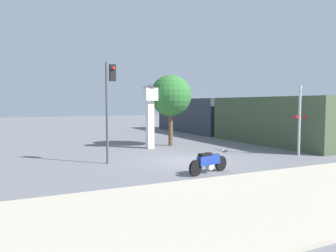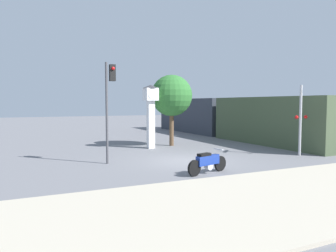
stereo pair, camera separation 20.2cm
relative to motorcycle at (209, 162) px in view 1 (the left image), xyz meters
name	(u,v)px [view 1 (the left image)]	position (x,y,z in m)	size (l,w,h in m)	color
ground_plane	(187,161)	(0.65, 3.01, -0.48)	(120.00, 120.00, 0.00)	slate
sidewalk_strip	(294,194)	(0.65, -4.00, -0.43)	(36.00, 6.00, 0.10)	#B2A893
motorcycle	(209,162)	(0.00, 0.00, 0.00)	(2.20, 0.78, 1.00)	black
clock_tower	(150,106)	(0.75, 8.19, 2.27)	(0.99, 0.99, 4.15)	white
freight_train	(226,117)	(9.61, 12.13, 1.22)	(2.80, 22.39, 3.40)	#425138
traffic_light	(109,95)	(-3.10, 4.02, 2.88)	(0.50, 0.35, 4.93)	#47474C
railroad_crossing_signal	(300,117)	(7.27, 1.87, 1.68)	(0.90, 0.82, 3.97)	#B7B7BC
street_tree	(171,96)	(2.56, 8.81, 2.99)	(2.85, 2.85, 4.91)	brown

